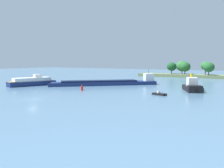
# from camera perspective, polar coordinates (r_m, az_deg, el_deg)

# --- Properties ---
(ground_plane) EXTENTS (400.00, 400.00, 0.00)m
(ground_plane) POSITION_cam_1_polar(r_m,az_deg,el_deg) (60.81, -17.92, -3.41)
(ground_plane) COLOR slate
(treeline_island) EXTENTS (54.29, 11.69, 8.93)m
(treeline_island) POSITION_cam_1_polar(r_m,az_deg,el_deg) (141.21, 17.16, 2.78)
(treeline_island) COLOR #66754C
(treeline_island) RESTS_ON ground
(cargo_barge) EXTENTS (32.73, 31.56, 5.89)m
(cargo_barge) POSITION_cam_1_polar(r_m,az_deg,el_deg) (91.45, -1.53, 0.34)
(cargo_barge) COLOR navy
(cargo_barge) RESTS_ON ground
(small_motorboat) EXTENTS (4.10, 2.63, 1.02)m
(small_motorboat) POSITION_cam_1_polar(r_m,az_deg,el_deg) (66.28, 10.89, -2.27)
(small_motorboat) COLOR black
(small_motorboat) RESTS_ON ground
(tugboat) EXTENTS (8.51, 11.98, 5.22)m
(tugboat) POSITION_cam_1_polar(r_m,az_deg,el_deg) (77.53, 18.07, -0.55)
(tugboat) COLOR black
(tugboat) RESTS_ON ground
(white_riverboat) EXTENTS (9.91, 17.38, 5.43)m
(white_riverboat) POSITION_cam_1_polar(r_m,az_deg,el_deg) (93.96, -18.02, 0.48)
(white_riverboat) COLOR navy
(white_riverboat) RESTS_ON ground
(channel_buoy_red) EXTENTS (0.70, 0.70, 1.90)m
(channel_buoy_red) POSITION_cam_1_polar(r_m,az_deg,el_deg) (75.42, -6.97, -0.89)
(channel_buoy_red) COLOR red
(channel_buoy_red) RESTS_ON ground
(channel_buoy_green) EXTENTS (0.70, 0.70, 1.90)m
(channel_buoy_green) POSITION_cam_1_polar(r_m,az_deg,el_deg) (104.21, -14.00, 0.74)
(channel_buoy_green) COLOR green
(channel_buoy_green) RESTS_ON ground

